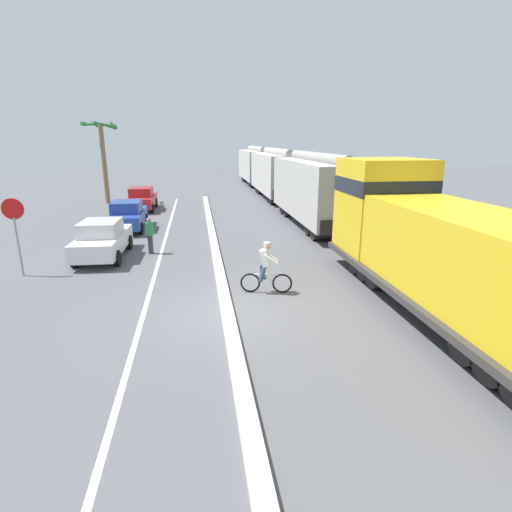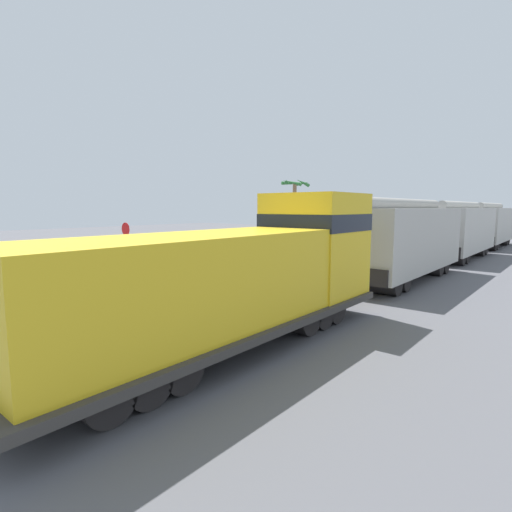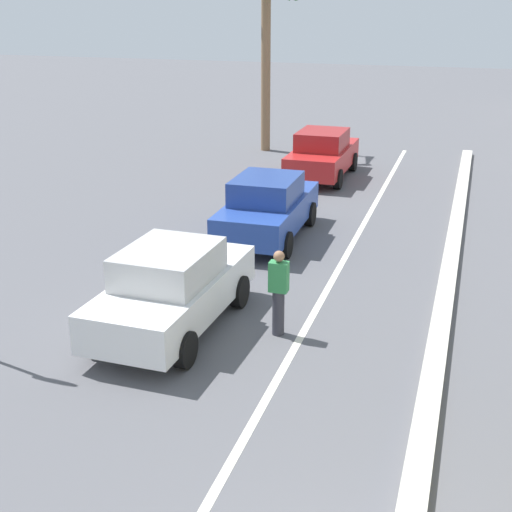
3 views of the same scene
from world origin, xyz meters
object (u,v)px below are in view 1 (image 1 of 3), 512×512
parked_car_blue (128,215)px  parked_car_red (142,199)px  hopper_car_middle (276,174)px  hopper_car_lead (315,190)px  hopper_car_trailing (256,165)px  parked_car_white (103,239)px  locomotive (435,248)px  palm_tree_near (102,143)px  cyclist (266,269)px  stop_sign (15,222)px  pedestrian_by_cars (150,235)px

parked_car_blue → parked_car_red: 6.62m
hopper_car_middle → hopper_car_lead: bearing=-90.0°
hopper_car_middle → hopper_car_trailing: size_ratio=1.00×
parked_car_white → hopper_car_middle: bearing=57.4°
locomotive → parked_car_blue: locomotive is taller
parked_car_red → hopper_car_trailing: bearing=56.8°
parked_car_red → locomotive: bearing=-60.4°
hopper_car_middle → palm_tree_near: 14.13m
parked_car_white → palm_tree_near: palm_tree_near is taller
hopper_car_trailing → cyclist: (-4.74, -33.64, -1.26)m
hopper_car_lead → parked_car_blue: 10.78m
stop_sign → pedestrian_by_cars: 5.12m
stop_sign → hopper_car_lead: bearing=29.1°
stop_sign → parked_car_blue: bearing=70.8°
hopper_car_trailing → palm_tree_near: palm_tree_near is taller
parked_car_blue → palm_tree_near: size_ratio=0.66×
parked_car_white → parked_car_red: bearing=89.3°
hopper_car_middle → parked_car_blue: bearing=-133.1°
locomotive → pedestrian_by_cars: bearing=141.6°
hopper_car_trailing → parked_car_blue: bearing=-114.9°
locomotive → cyclist: size_ratio=6.77×
locomotive → hopper_car_trailing: (-0.00, 35.36, 0.28)m
hopper_car_lead → pedestrian_by_cars: 10.36m
hopper_car_middle → cyclist: bearing=-102.1°
hopper_car_lead → parked_car_white: size_ratio=2.49×
hopper_car_trailing → parked_car_white: (-10.89, -28.59, -1.26)m
parked_car_red → hopper_car_middle: bearing=24.2°
hopper_car_lead → palm_tree_near: size_ratio=1.67×
hopper_car_trailing → pedestrian_by_cars: size_ratio=6.54×
locomotive → hopper_car_lead: 12.16m
hopper_car_trailing → locomotive: bearing=-90.0°
parked_car_blue → parked_car_red: bearing=90.3°
hopper_car_lead → parked_car_red: size_ratio=2.52×
stop_sign → palm_tree_near: (-0.52, 18.01, 2.59)m
locomotive → pedestrian_by_cars: (-8.97, 7.10, -0.95)m
cyclist → palm_tree_near: palm_tree_near is taller
locomotive → hopper_car_trailing: 35.36m
hopper_car_trailing → palm_tree_near: 18.92m
locomotive → parked_car_white: locomotive is taller
parked_car_white → parked_car_red: same height
parked_car_blue → stop_sign: size_ratio=1.46×
locomotive → parked_car_red: (-10.74, 18.93, -0.98)m
parked_car_white → parked_car_blue: bearing=88.1°
stop_sign → palm_tree_near: palm_tree_near is taller
parked_car_red → stop_sign: 14.51m
hopper_car_trailing → parked_car_white: bearing=-110.8°
hopper_car_trailing → stop_sign: hopper_car_trailing is taller
parked_car_red → parked_car_blue: bearing=-89.7°
locomotive → hopper_car_middle: bearing=90.0°
hopper_car_lead → palm_tree_near: bearing=142.7°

